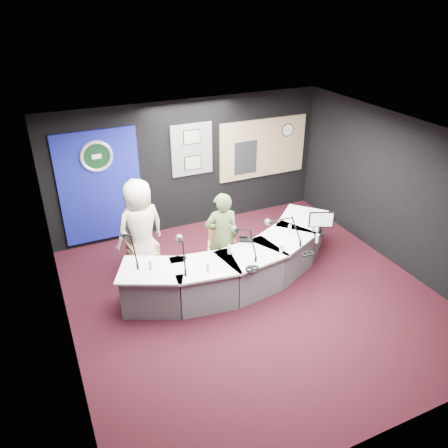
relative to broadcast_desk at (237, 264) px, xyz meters
name	(u,v)px	position (x,y,z in m)	size (l,w,h in m)	color
ground	(254,297)	(0.05, -0.55, -0.38)	(6.00, 6.00, 0.00)	black
ceiling	(260,141)	(0.05, -0.55, 2.42)	(6.00, 6.00, 0.02)	silver
wall_back	(190,165)	(0.05, 2.45, 1.02)	(6.00, 0.02, 2.80)	black
wall_front	(391,350)	(0.05, -3.55, 1.02)	(6.00, 0.02, 2.80)	black
wall_left	(59,270)	(-2.95, -0.55, 1.02)	(0.02, 6.00, 2.80)	black
wall_right	(401,194)	(3.05, -0.55, 1.02)	(0.02, 6.00, 2.80)	black
broadcast_desk	(237,264)	(0.00, 0.00, 0.00)	(4.50, 1.90, 0.75)	silver
backdrop_panel	(101,187)	(-1.85, 2.42, 0.88)	(1.60, 0.05, 2.30)	navy
agency_seal	(96,156)	(-1.85, 2.38, 1.52)	(0.63, 0.63, 0.07)	silver
seal_center	(96,156)	(-1.85, 2.38, 1.52)	(0.48, 0.48, 0.01)	black
pinboard	(192,150)	(0.10, 2.42, 1.38)	(0.90, 0.04, 1.10)	slate
framed_photo_upper	(192,137)	(0.10, 2.39, 1.65)	(0.34, 0.02, 0.27)	gray
framed_photo_lower	(193,163)	(0.10, 2.39, 1.09)	(0.34, 0.02, 0.27)	gray
booth_window_frame	(263,148)	(1.80, 2.42, 1.18)	(2.12, 0.06, 1.32)	tan
booth_glow	(263,148)	(1.80, 2.41, 1.18)	(2.00, 0.02, 1.20)	#FFDEA1
equipment_rack	(246,158)	(1.35, 2.39, 1.03)	(0.55, 0.02, 0.75)	black
wall_clock	(288,130)	(2.40, 2.39, 1.52)	(0.28, 0.28, 0.01)	white
armchair_left	(143,250)	(-1.46, 0.98, 0.12)	(0.56, 0.56, 0.99)	tan
armchair_right	(222,253)	(-0.18, 0.27, 0.13)	(0.57, 0.57, 1.01)	tan
draped_jacket	(139,238)	(-1.45, 1.23, 0.24)	(0.50, 0.10, 0.70)	gray
person_man	(140,229)	(-1.46, 0.98, 0.56)	(0.91, 0.59, 1.87)	beige
person_woman	(222,237)	(-0.18, 0.27, 0.47)	(0.61, 0.40, 1.68)	#4A5C30
computer_monitor	(321,219)	(1.53, -0.26, 0.70)	(0.48, 0.03, 0.33)	black
desk_phone	(246,239)	(0.22, 0.12, 0.40)	(0.22, 0.17, 0.05)	black
headphones_near	(308,254)	(0.95, -0.75, 0.39)	(0.23, 0.23, 0.04)	black
headphones_far	(252,268)	(-0.11, -0.75, 0.39)	(0.24, 0.24, 0.04)	black
paper_stack	(179,269)	(-1.17, -0.24, 0.38)	(0.23, 0.34, 0.00)	white
notepad	(212,273)	(-0.73, -0.58, 0.38)	(0.20, 0.29, 0.00)	white
boom_mic_a	(130,244)	(-1.80, 0.33, 0.68)	(0.17, 0.74, 0.60)	black
boom_mic_b	(182,249)	(-1.08, -0.17, 0.68)	(0.25, 0.73, 0.60)	black
boom_mic_c	(245,238)	(-0.01, -0.27, 0.68)	(0.23, 0.73, 0.60)	black
boom_mic_d	(284,228)	(0.79, -0.22, 0.68)	(0.53, 0.59, 0.60)	black
water_bottles	(242,249)	(-0.03, -0.24, 0.46)	(3.17, 0.60, 0.18)	silver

